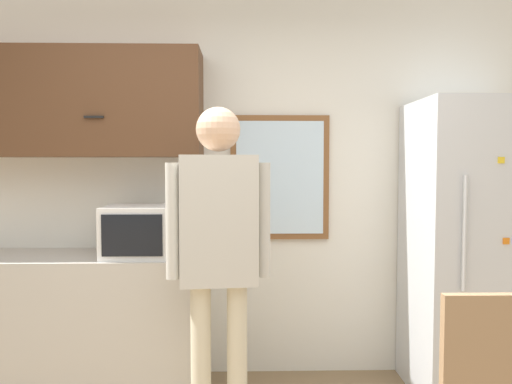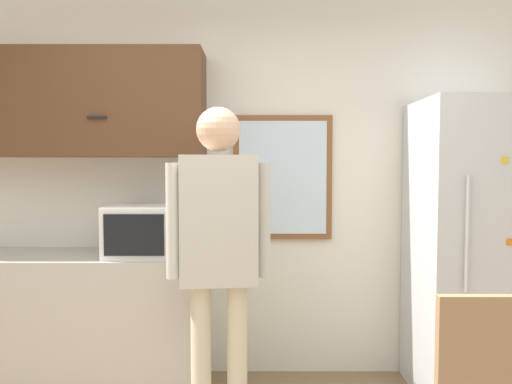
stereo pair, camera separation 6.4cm
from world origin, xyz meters
name	(u,v)px [view 1 (the left image)]	position (x,y,z in m)	size (l,w,h in m)	color
back_wall	(236,182)	(0.00, 1.95, 1.35)	(6.00, 0.06, 2.70)	silver
counter	(48,324)	(-1.21, 1.64, 0.45)	(1.97, 0.56, 0.89)	#BCB7AD
upper_cabinets	(49,104)	(-1.21, 1.73, 1.87)	(1.97, 0.39, 0.69)	#51331E
microwave	(146,231)	(-0.56, 1.59, 1.05)	(0.51, 0.40, 0.32)	white
person	(219,236)	(-0.08, 1.09, 1.09)	(0.56, 0.26, 1.78)	beige
refrigerator	(469,249)	(1.49, 1.56, 0.94)	(0.70, 0.72, 1.87)	silver
window	(280,178)	(0.30, 1.91, 1.38)	(0.68, 0.05, 0.86)	brown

